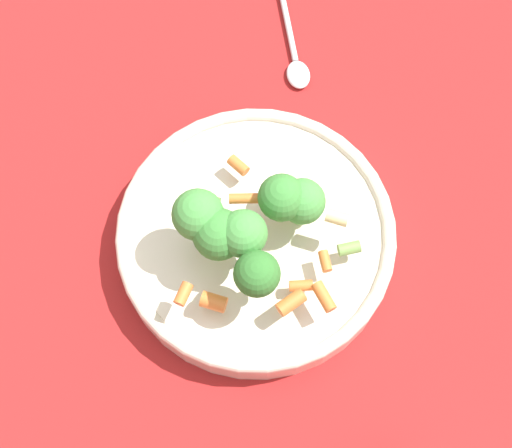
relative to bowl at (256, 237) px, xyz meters
The scene contains 4 objects.
ground_plane 0.02m from the bowl, ahead, with size 3.00×3.00×0.00m, color maroon.
bowl is the anchor object (origin of this frame).
pasta_salad 0.07m from the bowl, 38.12° to the right, with size 0.18×0.18×0.08m.
spoon 0.24m from the bowl, 154.52° to the left, with size 0.18×0.04×0.01m.
Camera 1 is at (0.23, -0.06, 0.68)m, focal length 50.00 mm.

